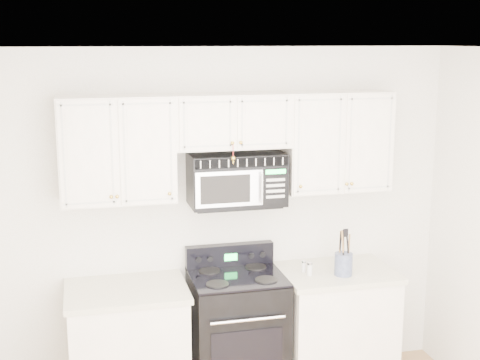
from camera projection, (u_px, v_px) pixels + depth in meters
name	position (u px, v px, depth m)	size (l,w,h in m)	color
room	(299.00, 304.00, 3.48)	(3.51, 3.51, 2.61)	#9F794F
base_cabinet_left	(129.00, 352.00, 4.84)	(0.86, 0.65, 0.92)	white
base_cabinet_right	(335.00, 330.00, 5.22)	(0.86, 0.65, 0.92)	white
range	(237.00, 332.00, 5.04)	(0.69, 0.63, 1.10)	black
upper_cabinets	(231.00, 140.00, 4.86)	(2.44, 0.37, 0.75)	white
microwave	(237.00, 179.00, 4.91)	(0.70, 0.40, 0.39)	black
utensil_crock	(343.00, 263.00, 4.99)	(0.13, 0.13, 0.36)	slate
shaker_salt	(310.00, 269.00, 4.99)	(0.04, 0.04, 0.10)	silver
shaker_pepper	(304.00, 266.00, 5.06)	(0.04, 0.04, 0.09)	silver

